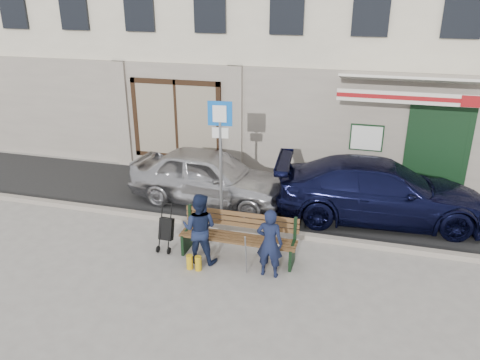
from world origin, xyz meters
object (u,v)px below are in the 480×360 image
at_px(parking_sign, 220,143).
at_px(man, 270,243).
at_px(stroller, 166,230).
at_px(car_navy, 380,191).
at_px(woman, 200,228).
at_px(bench, 236,237).
at_px(car_silver, 210,177).

distance_m(parking_sign, man, 2.74).
bearing_deg(parking_sign, stroller, -123.58).
height_order(car_navy, woman, woman).
xyz_separation_m(car_navy, woman, (-3.45, -2.97, 0.02)).
xyz_separation_m(bench, man, (0.80, -0.47, 0.24)).
relative_size(parking_sign, bench, 1.21).
relative_size(parking_sign, woman, 1.98).
bearing_deg(stroller, man, -6.94).
xyz_separation_m(parking_sign, stroller, (-0.75, -1.46, -1.53)).
height_order(car_navy, stroller, car_navy).
bearing_deg(bench, woman, -153.49).
distance_m(car_silver, stroller, 2.54).
distance_m(bench, woman, 0.78).
distance_m(car_navy, woman, 4.55).
xyz_separation_m(car_navy, bench, (-2.80, -2.65, -0.26)).
relative_size(car_navy, stroller, 4.92).
xyz_separation_m(parking_sign, man, (1.55, -1.85, -1.28)).
distance_m(man, woman, 1.46).
bearing_deg(car_silver, bench, -145.15).
xyz_separation_m(car_silver, parking_sign, (0.65, -1.07, 1.27)).
relative_size(car_navy, woman, 3.37).
bearing_deg(parking_sign, car_silver, 114.95).
distance_m(parking_sign, stroller, 2.24).
bearing_deg(bench, car_navy, 43.42).
xyz_separation_m(bench, woman, (-0.65, -0.33, 0.28)).
height_order(parking_sign, man, parking_sign).
relative_size(car_navy, bench, 2.06).
xyz_separation_m(parking_sign, woman, (0.10, -1.72, -1.24)).
bearing_deg(woman, stroller, -17.99).
bearing_deg(stroller, car_silver, 90.57).
bearing_deg(car_silver, man, -137.92).
xyz_separation_m(man, stroller, (-2.30, 0.40, -0.25)).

